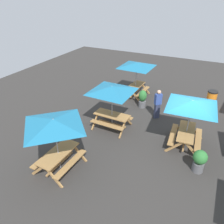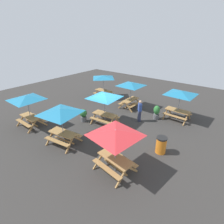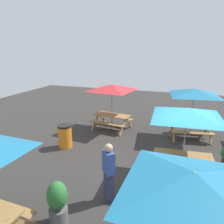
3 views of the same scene
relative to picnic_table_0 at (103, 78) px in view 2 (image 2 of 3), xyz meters
The scene contains 12 objects.
ground_plane 5.87m from the picnic_table_0, 46.85° to the right, with size 29.31×29.31×0.00m, color #33302D.
picnic_table_0 is the anchor object (origin of this frame).
picnic_table_1 3.63m from the picnic_table_0, ahead, with size 2.83×2.83×2.34m.
picnic_table_2 10.53m from the picnic_table_0, 46.49° to the right, with size 2.80×2.80×2.34m.
picnic_table_3 7.67m from the picnic_table_0, ahead, with size 2.83×2.83×2.34m.
picnic_table_4 7.77m from the picnic_table_0, 91.15° to the right, with size 2.83×2.83×2.34m.
picnic_table_5 5.62m from the picnic_table_0, 48.60° to the right, with size 2.82×2.82×2.34m.
picnic_table_6 8.44m from the picnic_table_0, 65.93° to the right, with size 2.80×2.80×2.34m.
trash_bin_orange 9.85m from the picnic_table_0, 30.47° to the right, with size 0.59×0.59×0.98m.
potted_plant_0 5.66m from the picnic_table_0, 65.58° to the right, with size 0.55×0.55×0.97m.
potted_plant_1 6.65m from the picnic_table_0, 10.88° to the right, with size 0.48×0.48×1.10m.
person_standing 6.12m from the picnic_table_0, 23.14° to the right, with size 0.41×0.41×1.67m.
Camera 2 is at (7.41, -8.87, 6.17)m, focal length 28.00 mm.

